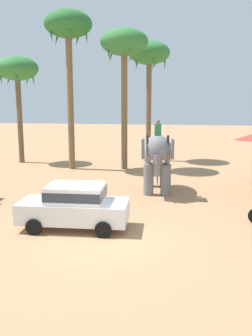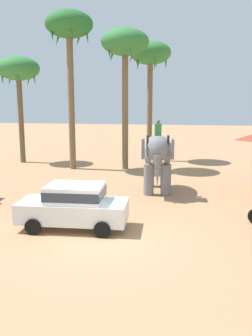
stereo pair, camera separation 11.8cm
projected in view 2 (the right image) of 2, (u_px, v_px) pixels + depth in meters
The scene contains 7 objects.
ground_plane at pixel (102, 240), 12.58m from camera, with size 120.00×120.00×0.00m, color tan.
car_sedan_foreground at pixel (74, 204), 13.62m from camera, with size 4.18×2.03×1.70m.
elephant_with_mahout at pixel (158, 155), 18.87m from camera, with size 1.85×3.94×3.88m.
palm_tree_behind_elephant at pixel (18, 72), 27.07m from camera, with size 3.20×3.20×8.05m.
palm_tree_near_hut at pixel (125, 47), 24.00m from camera, with size 3.20×3.20×9.52m.
palm_tree_left_of_road at pixel (150, 57), 27.74m from camera, with size 3.20×3.20×9.30m.
palm_tree_leaning_seaward at pixel (69, 31), 23.95m from camera, with size 3.20×3.20×10.68m.
Camera 2 is at (2.77, -11.60, 4.82)m, focal length 38.48 mm.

